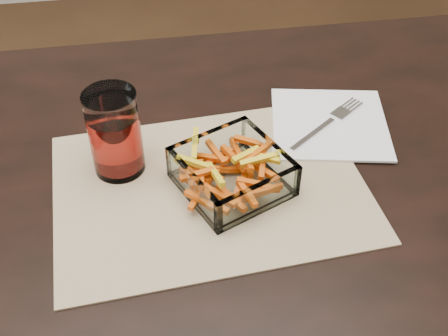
# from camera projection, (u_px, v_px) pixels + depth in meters

# --- Properties ---
(dining_table) EXTENTS (1.60, 0.90, 0.75)m
(dining_table) POSITION_uv_depth(u_px,v_px,m) (203.00, 231.00, 0.88)
(dining_table) COLOR black
(dining_table) RESTS_ON ground
(placemat) EXTENTS (0.47, 0.36, 0.00)m
(placemat) POSITION_uv_depth(u_px,v_px,m) (210.00, 187.00, 0.82)
(placemat) COLOR tan
(placemat) RESTS_ON dining_table
(glass_bowl) EXTENTS (0.18, 0.18, 0.05)m
(glass_bowl) POSITION_uv_depth(u_px,v_px,m) (232.00, 174.00, 0.81)
(glass_bowl) COLOR white
(glass_bowl) RESTS_ON placemat
(tumbler) EXTENTS (0.08, 0.08, 0.13)m
(tumbler) POSITION_uv_depth(u_px,v_px,m) (115.00, 136.00, 0.81)
(tumbler) COLOR white
(tumbler) RESTS_ON placemat
(napkin) EXTENTS (0.22, 0.22, 0.00)m
(napkin) POSITION_uv_depth(u_px,v_px,m) (330.00, 123.00, 0.93)
(napkin) COLOR white
(napkin) RESTS_ON placemat
(fork) EXTENTS (0.16, 0.12, 0.00)m
(fork) POSITION_uv_depth(u_px,v_px,m) (329.00, 122.00, 0.92)
(fork) COLOR silver
(fork) RESTS_ON napkin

